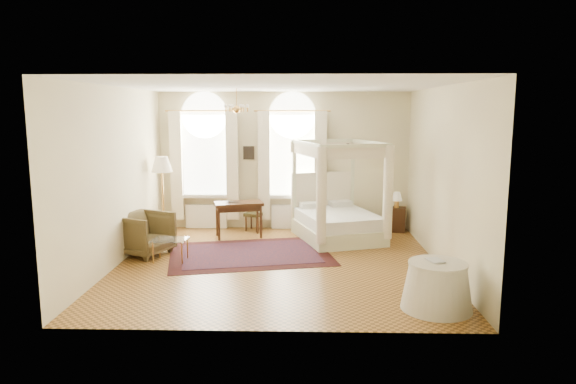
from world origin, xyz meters
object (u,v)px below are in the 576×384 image
Objects in this scene: coffee_table at (170,241)px; side_table at (437,286)px; armchair at (144,234)px; writing_desk at (239,207)px; stool at (254,216)px; nightstand at (397,219)px; floor_lamp at (162,168)px; canopy_bed at (338,217)px.

side_table is at bearing -26.77° from coffee_table.
armchair is 0.76m from coffee_table.
writing_desk reaches higher than stool.
nightstand is at bearing 28.62° from coffee_table.
coffee_table is (-1.07, -1.95, -0.29)m from writing_desk.
floor_lamp reaches higher than coffee_table.
nightstand reaches higher than coffee_table.
coffee_table is 2.31m from floor_lamp.
nightstand is at bearing 7.64° from floor_lamp.
coffee_table is at bearing -117.50° from stool.
writing_desk is 2.43× the size of stool.
floor_lamp is (-3.95, 0.07, 1.08)m from canopy_bed.
armchair reaches higher than stool.
side_table is at bearing -93.72° from armchair.
floor_lamp is (0.00, 1.44, 1.15)m from armchair.
coffee_table is at bearing 153.23° from side_table.
armchair is at bearing 152.20° from side_table.
canopy_bed is 4.96× the size of stool.
canopy_bed reaches higher than side_table.
armchair reaches higher than nightstand.
stool is 5.78m from side_table.
armchair is (-5.40, -2.17, 0.14)m from nightstand.
nightstand is at bearing 86.54° from side_table.
canopy_bed is at bearing -46.72° from armchair.
nightstand is at bearing 0.00° from stool.
writing_desk is 2.24m from coffee_table.
writing_desk is 2.29m from armchair.
writing_desk is at bearing -169.92° from nightstand.
canopy_bed is at bearing -1.03° from floor_lamp.
floor_lamp is (-5.40, -0.72, 1.29)m from nightstand.
canopy_bed is 2.35× the size of side_table.
writing_desk is 1.76× the size of coffee_table.
armchair is at bearing -158.11° from nightstand.
nightstand is 3.42m from stool.
writing_desk is 5.42m from side_table.
floor_lamp is at bearing 140.98° from side_table.
writing_desk is at bearing -113.24° from stool.
nightstand is 0.86× the size of coffee_table.
stool is (0.28, 0.66, -0.33)m from writing_desk.
writing_desk is at bearing 129.00° from side_table.
side_table reaches higher than coffee_table.
canopy_bed is 1.31× the size of floor_lamp.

